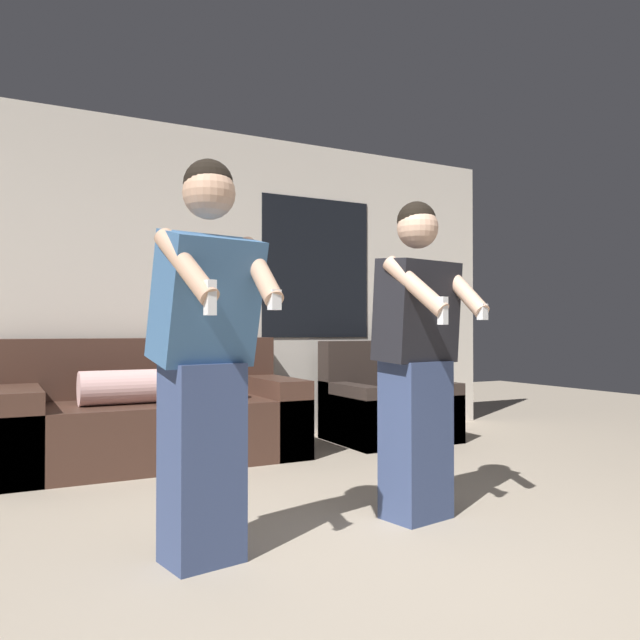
# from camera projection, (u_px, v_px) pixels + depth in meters

# --- Properties ---
(ground_plane) EXTENTS (14.00, 14.00, 0.00)m
(ground_plane) POSITION_uv_depth(u_px,v_px,m) (442.00, 584.00, 2.38)
(ground_plane) COLOR tan
(wall_back) EXTENTS (6.08, 0.07, 2.70)m
(wall_back) POSITION_uv_depth(u_px,v_px,m) (198.00, 285.00, 5.33)
(wall_back) COLOR silver
(wall_back) RESTS_ON ground_plane
(couch) EXTENTS (2.12, 0.99, 0.90)m
(couch) POSITION_uv_depth(u_px,v_px,m) (154.00, 418.00, 4.62)
(couch) COLOR #472D23
(couch) RESTS_ON ground_plane
(armchair) EXTENTS (0.99, 0.83, 0.87)m
(armchair) POSITION_uv_depth(u_px,v_px,m) (387.00, 407.00, 5.50)
(armchair) COLOR #332823
(armchair) RESTS_ON ground_plane
(person_left) EXTENTS (0.47, 0.56, 1.68)m
(person_left) POSITION_uv_depth(u_px,v_px,m) (206.00, 356.00, 2.60)
(person_left) COLOR #384770
(person_left) RESTS_ON ground_plane
(person_right) EXTENTS (0.48, 0.52, 1.64)m
(person_right) POSITION_uv_depth(u_px,v_px,m) (417.00, 358.00, 3.21)
(person_right) COLOR #384770
(person_right) RESTS_ON ground_plane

